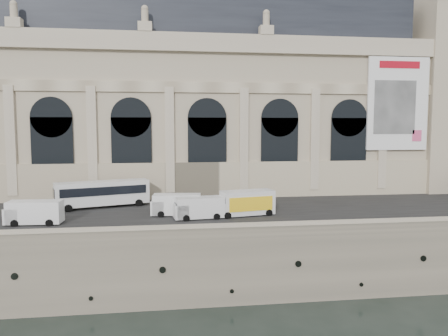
# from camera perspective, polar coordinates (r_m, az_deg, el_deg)

# --- Properties ---
(ground) EXTENTS (260.00, 260.00, 0.00)m
(ground) POSITION_cam_1_polar(r_m,az_deg,el_deg) (41.10, 6.79, -17.22)
(ground) COLOR black
(ground) RESTS_ON ground
(quay) EXTENTS (160.00, 70.00, 6.00)m
(quay) POSITION_cam_1_polar(r_m,az_deg,el_deg) (73.46, -0.06, -4.60)
(quay) COLOR gray
(quay) RESTS_ON ground
(street) EXTENTS (160.00, 24.00, 0.06)m
(street) POSITION_cam_1_polar(r_m,az_deg,el_deg) (52.51, 3.02, -5.29)
(street) COLOR #2D2D2D
(street) RESTS_ON quay
(parapet) EXTENTS (160.00, 1.40, 1.21)m
(parapet) POSITION_cam_1_polar(r_m,az_deg,el_deg) (39.60, 6.68, -8.01)
(parapet) COLOR gray
(parapet) RESTS_ON quay
(museum) EXTENTS (69.00, 18.70, 29.10)m
(museum) POSITION_cam_1_polar(r_m,az_deg,el_deg) (67.75, -4.66, 8.74)
(museum) COLOR #B6A68C
(museum) RESTS_ON quay
(clock_pavilion) EXTENTS (13.00, 14.72, 36.70)m
(clock_pavilion) POSITION_cam_1_polar(r_m,az_deg,el_deg) (78.36, 26.65, 10.45)
(clock_pavilion) COLOR #B6A68C
(clock_pavilion) RESTS_ON quay
(bus_left) EXTENTS (11.16, 5.61, 3.25)m
(bus_left) POSITION_cam_1_polar(r_m,az_deg,el_deg) (54.71, -15.58, -3.15)
(bus_left) COLOR silver
(bus_left) RESTS_ON quay
(van_a) EXTENTS (5.51, 2.49, 2.40)m
(van_a) POSITION_cam_1_polar(r_m,az_deg,el_deg) (47.87, -23.82, -5.35)
(van_a) COLOR white
(van_a) RESTS_ON quay
(van_b) EXTENTS (5.57, 2.67, 2.40)m
(van_b) POSITION_cam_1_polar(r_m,az_deg,el_deg) (48.42, -6.56, -4.80)
(van_b) COLOR white
(van_b) RESTS_ON quay
(van_c) EXTENTS (5.47, 2.67, 2.34)m
(van_c) POSITION_cam_1_polar(r_m,az_deg,el_deg) (46.49, -3.59, -5.24)
(van_c) COLOR white
(van_c) RESTS_ON quay
(box_truck) EXTENTS (7.21, 3.52, 2.79)m
(box_truck) POSITION_cam_1_polar(r_m,az_deg,el_deg) (48.08, 2.63, -4.63)
(box_truck) COLOR silver
(box_truck) RESTS_ON quay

